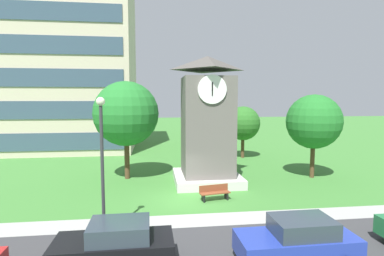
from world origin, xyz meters
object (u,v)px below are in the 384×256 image
at_px(park_bench, 215,192).
at_px(parked_car_blue, 298,241).
at_px(tree_near_tower, 243,123).
at_px(street_lamp, 102,152).
at_px(clock_tower, 207,128).
at_px(tree_streetside, 126,114).
at_px(parked_car_black, 115,245).
at_px(tree_by_building, 314,122).

bearing_deg(park_bench, parked_car_blue, -77.70).
height_order(tree_near_tower, parked_car_blue, tree_near_tower).
distance_m(street_lamp, tree_near_tower, 19.94).
bearing_deg(clock_tower, tree_near_tower, 59.15).
xyz_separation_m(park_bench, tree_streetside, (-5.49, 5.62, 4.36)).
xyz_separation_m(park_bench, parked_car_black, (-4.85, -6.69, 0.40)).
relative_size(clock_tower, street_lamp, 1.48).
bearing_deg(tree_near_tower, parked_car_blue, -101.01).
bearing_deg(parked_car_blue, tree_by_building, 59.27).
relative_size(tree_near_tower, parked_car_blue, 1.22).
height_order(tree_near_tower, tree_streetside, tree_streetside).
bearing_deg(tree_near_tower, street_lamp, -123.56).
height_order(clock_tower, parked_car_blue, clock_tower).
height_order(tree_by_building, parked_car_blue, tree_by_building).
bearing_deg(clock_tower, street_lamp, -126.30).
height_order(parked_car_black, parked_car_blue, same).
distance_m(clock_tower, parked_car_black, 12.06).
bearing_deg(parked_car_black, street_lamp, 107.29).
height_order(park_bench, tree_streetside, tree_streetside).
distance_m(park_bench, tree_streetside, 8.99).
xyz_separation_m(park_bench, tree_by_building, (8.33, 4.20, 3.76)).
height_order(tree_streetside, parked_car_blue, tree_streetside).
bearing_deg(park_bench, tree_by_building, 26.74).
bearing_deg(clock_tower, parked_car_black, -115.76).
distance_m(park_bench, street_lamp, 7.72).
bearing_deg(tree_streetside, tree_by_building, -5.90).
height_order(clock_tower, tree_near_tower, clock_tower).
relative_size(clock_tower, park_bench, 4.75).
height_order(park_bench, tree_by_building, tree_by_building).
distance_m(street_lamp, tree_by_building, 16.28).
relative_size(clock_tower, parked_car_blue, 2.08).
xyz_separation_m(tree_near_tower, parked_car_black, (-10.23, -19.15, -2.60)).
height_order(tree_by_building, tree_near_tower, tree_by_building).
bearing_deg(clock_tower, tree_streetside, 162.46).
relative_size(tree_streetside, parked_car_black, 1.75).
bearing_deg(parked_car_black, tree_by_building, 39.58).
distance_m(park_bench, parked_car_black, 8.27).
bearing_deg(tree_streetside, tree_near_tower, 32.13).
xyz_separation_m(tree_by_building, parked_car_blue, (-6.76, -11.38, -3.36)).
bearing_deg(parked_car_blue, tree_streetside, 118.84).
relative_size(street_lamp, parked_car_black, 1.45).
distance_m(tree_near_tower, tree_streetside, 12.91).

